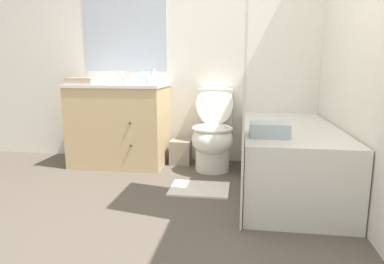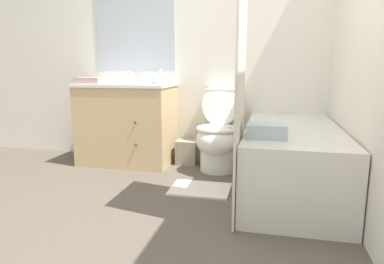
# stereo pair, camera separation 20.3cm
# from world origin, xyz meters

# --- Properties ---
(ground_plane) EXTENTS (14.00, 14.00, 0.00)m
(ground_plane) POSITION_xyz_m (0.00, 0.00, 0.00)
(ground_plane) COLOR brown
(wall_back) EXTENTS (8.00, 0.06, 2.50)m
(wall_back) POSITION_xyz_m (-0.01, 1.86, 1.25)
(wall_back) COLOR white
(wall_back) RESTS_ON ground_plane
(wall_right) EXTENTS (0.05, 2.84, 2.50)m
(wall_right) POSITION_xyz_m (1.27, 0.92, 1.25)
(wall_right) COLOR white
(wall_right) RESTS_ON ground_plane
(vanity_cabinet) EXTENTS (0.96, 0.60, 0.84)m
(vanity_cabinet) POSITION_xyz_m (-0.77, 1.56, 0.43)
(vanity_cabinet) COLOR tan
(vanity_cabinet) RESTS_ON ground_plane
(sink_faucet) EXTENTS (0.14, 0.12, 0.12)m
(sink_faucet) POSITION_xyz_m (-0.77, 1.76, 0.87)
(sink_faucet) COLOR silver
(sink_faucet) RESTS_ON vanity_cabinet
(toilet) EXTENTS (0.39, 0.64, 0.85)m
(toilet) POSITION_xyz_m (0.21, 1.50, 0.35)
(toilet) COLOR silver
(toilet) RESTS_ON ground_plane
(bathtub) EXTENTS (0.73, 1.59, 0.53)m
(bathtub) POSITION_xyz_m (0.87, 1.04, 0.27)
(bathtub) COLOR silver
(bathtub) RESTS_ON ground_plane
(shower_curtain) EXTENTS (0.01, 0.57, 1.97)m
(shower_curtain) POSITION_xyz_m (0.50, 0.50, 0.99)
(shower_curtain) COLOR silver
(shower_curtain) RESTS_ON ground_plane
(wastebasket) EXTENTS (0.21, 0.18, 0.25)m
(wastebasket) POSITION_xyz_m (-0.14, 1.64, 0.13)
(wastebasket) COLOR gray
(wastebasket) RESTS_ON ground_plane
(tissue_box) EXTENTS (0.11, 0.13, 0.11)m
(tissue_box) POSITION_xyz_m (-0.51, 1.61, 0.88)
(tissue_box) COLOR silver
(tissue_box) RESTS_ON vanity_cabinet
(soap_dispenser) EXTENTS (0.06, 0.06, 0.16)m
(soap_dispenser) POSITION_xyz_m (-0.39, 1.52, 0.90)
(soap_dispenser) COLOR silver
(soap_dispenser) RESTS_ON vanity_cabinet
(hand_towel_folded) EXTENTS (0.27, 0.17, 0.06)m
(hand_towel_folded) POSITION_xyz_m (-1.07, 1.38, 0.87)
(hand_towel_folded) COLOR tan
(hand_towel_folded) RESTS_ON vanity_cabinet
(bath_towel_folded) EXTENTS (0.27, 0.20, 0.10)m
(bath_towel_folded) POSITION_xyz_m (0.67, 0.58, 0.58)
(bath_towel_folded) COLOR silver
(bath_towel_folded) RESTS_ON bathtub
(bath_mat) EXTENTS (0.49, 0.37, 0.02)m
(bath_mat) POSITION_xyz_m (0.15, 0.90, 0.01)
(bath_mat) COLOR silver
(bath_mat) RESTS_ON ground_plane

